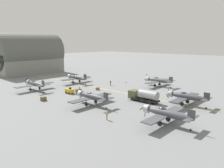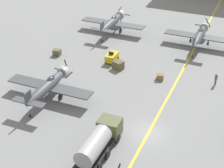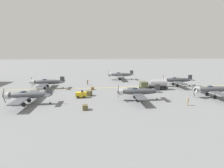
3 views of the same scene
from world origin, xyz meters
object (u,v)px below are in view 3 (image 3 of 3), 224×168
Objects in this scene: airplane_mid_right at (120,75)px; supply_crate_by_tanker at (89,93)px; airplane_far_center at (47,82)px; supply_crate_mid_lane at (92,88)px; airplane_near_center at (177,80)px; traffic_cone at (90,80)px; fuel_tanker at (153,85)px; airplane_near_left at (213,89)px; ground_crew_walking at (88,82)px; tow_tractor at (81,94)px; supply_crate_outboard at (85,107)px; ground_crew_inspecting at (188,101)px; airplane_far_left at (27,95)px; airplane_mid_left at (138,92)px.

airplane_mid_right is 7.99× the size of supply_crate_by_tanker.
airplane_far_center is 12.28× the size of supply_crate_mid_lane.
traffic_cone is (12.52, 28.02, -1.74)m from airplane_near_center.
airplane_far_center is at bearing 82.19° from fuel_tanker.
airplane_far_center reaches higher than supply_crate_mid_lane.
airplane_near_left is at bearing -168.32° from airplane_near_center.
airplane_mid_right reaches higher than airplane_far_center.
ground_crew_walking reaches higher than supply_crate_mid_lane.
ground_crew_walking is at bearing -2.90° from tow_tractor.
traffic_cone is (26.66, 30.49, -1.74)m from airplane_near_left.
airplane_far_center reaches higher than supply_crate_outboard.
ground_crew_inspecting is 21.20m from supply_crate_outboard.
supply_crate_outboard is at bearing 176.62° from supply_crate_mid_lane.
tow_tractor is 23.98m from traffic_cone.
fuel_tanker is 4.46× the size of ground_crew_walking.
tow_tractor is 4.73× the size of traffic_cone.
airplane_far_left is 15.99m from airplane_far_center.
ground_crew_inspecting is (-19.77, -33.62, -1.05)m from airplane_far_center.
ground_crew_walking is (4.91, 28.63, -1.03)m from airplane_near_center.
airplane_mid_right is 10.09× the size of supply_crate_outboard.
airplane_far_center is 15.93m from tow_tractor.
ground_crew_walking is at bearing 12.36° from supply_crate_mid_lane.
tow_tractor reaches higher than supply_crate_mid_lane.
ground_crew_inspecting is (-24.63, -21.80, -0.01)m from ground_crew_walking.
airplane_far_left is at bearing 116.67° from supply_crate_by_tanker.
airplane_mid_right reaches higher than tow_tractor.
airplane_near_left is at bearing -130.61° from fuel_tanker.
airplane_far_center is at bearing 135.11° from traffic_cone.
supply_crate_outboard is (-9.14, -1.45, -0.30)m from tow_tractor.
airplane_far_center is at bearing 112.35° from ground_crew_walking.
traffic_cone is (32.24, 21.20, -0.69)m from ground_crew_inspecting.
ground_crew_walking is (19.79, 12.39, -1.03)m from airplane_mid_left.
ground_crew_inspecting is at bearing -146.68° from traffic_cone.
airplane_mid_left is at bearing -84.06° from airplane_far_left.
traffic_cone is at bearing -3.43° from tow_tractor.
traffic_cone is (12.47, -12.43, -1.74)m from airplane_far_center.
ground_crew_inspecting is 26.33m from supply_crate_mid_lane.
tow_tractor reaches higher than ground_crew_walking.
tow_tractor is (-11.46, -11.00, -1.22)m from airplane_far_center.
tow_tractor is at bearing 109.32° from fuel_tanker.
airplane_mid_right is 26.91m from supply_crate_by_tanker.
ground_crew_walking is at bearing 3.77° from supply_crate_by_tanker.
ground_crew_walking is (-9.77, 12.46, -1.03)m from airplane_mid_right.
supply_crate_mid_lane is at bearing -167.64° from ground_crew_walking.
airplane_far_center is 21.82× the size of traffic_cone.
airplane_near_center is 29.06m from ground_crew_walking.
airplane_mid_left reaches higher than ground_crew_walking.
airplane_far_left is 7.99× the size of supply_crate_by_tanker.
airplane_far_left reaches higher than ground_crew_walking.
airplane_near_center is 14.36m from airplane_near_left.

